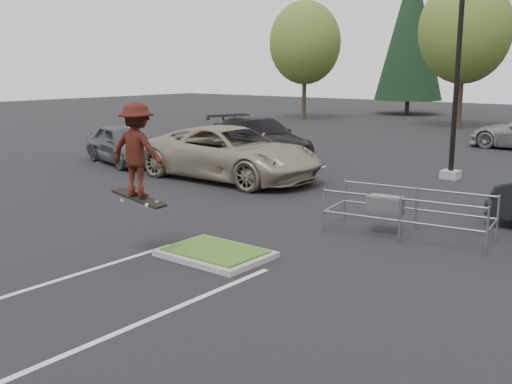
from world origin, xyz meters
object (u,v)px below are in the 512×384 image
Objects in this scene: car_l_tan at (231,153)px; car_l_black at (257,138)px; decid_b at (465,34)px; decid_a at (305,45)px; conif_a at (411,29)px; cart_corral at (391,206)px; car_l_grey at (124,144)px; skateboarder at (137,151)px; light_pole at (459,49)px.

car_l_tan is 1.09× the size of car_l_black.
decid_b is 1.54× the size of car_l_black.
decid_a is 26.57m from car_l_tan.
car_l_black is at bearing -78.11° from conif_a.
conif_a is 3.29× the size of cart_corral.
decid_b reaches higher than car_l_tan.
car_l_black is 1.31× the size of car_l_grey.
cart_corral is at bearing -86.62° from car_l_grey.
car_l_black is (-10.07, 7.56, 0.23)m from cart_corral.
car_l_grey is (2.50, -33.00, -6.28)m from conif_a.
decid_b is at bearing -49.83° from conif_a.
skateboarder is at bearing -111.75° from car_l_grey.
decid_b is (-6.51, 18.53, 1.48)m from light_pole.
car_l_black is at bearing -176.63° from light_pole.
decid_b is 24.72m from car_l_grey.
car_l_tan is at bearing -73.53° from skateboarder.
car_l_grey is (-5.49, -23.53, -5.23)m from decid_b.
conif_a is at bearing 130.17° from decid_b.
decid_a is at bearing -111.91° from conif_a.
decid_a is (-18.51, 18.03, 1.02)m from light_pole.
car_l_tan is (0.41, -23.53, -5.10)m from decid_b.
cart_corral is at bearing -135.87° from skateboarder.
decid_a reaches higher than car_l_tan.
conif_a is 1.92× the size of car_l_tan.
decid_b is at bearing 109.35° from light_pole.
decid_a is 4.26× the size of skateboarder.
decid_a is 0.92× the size of decid_b.
car_l_tan is (8.40, -33.00, -6.15)m from conif_a.
car_l_grey is (6.51, -23.03, -4.77)m from decid_a.
light_pole is at bearing -62.62° from conif_a.
cart_corral is at bearing -73.09° from decid_b.
light_pole reaches higher than skateboarder.
cart_corral is 0.58× the size of car_l_tan.
skateboarder reaches higher than car_l_black.
car_l_tan is at bearing -61.69° from decid_a.
conif_a is 29.78m from car_l_black.
light_pole is 1.05× the size of decid_b.
car_l_grey is at bearing 164.01° from car_l_black.
light_pole is 9.08m from cart_corral.
conif_a is at bearing 68.09° from decid_a.
cart_corral is at bearing -105.01° from car_l_black.
decid_a reaches higher than skateboarder.
car_l_grey is at bearing 159.37° from cart_corral.
cart_corral is 6.14m from skateboarder.
cart_corral is 0.83× the size of car_l_grey.
skateboarder is 9.23m from car_l_tan.
decid_a is 21.58m from car_l_black.
car_l_grey is at bearing -103.13° from decid_b.
car_l_black is 5.70m from car_l_grey.
car_l_grey reaches higher than cart_corral.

